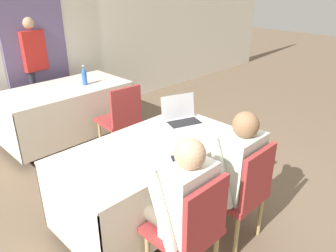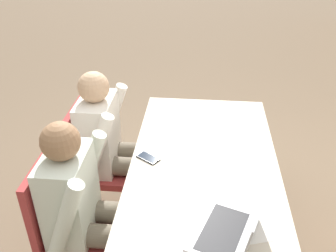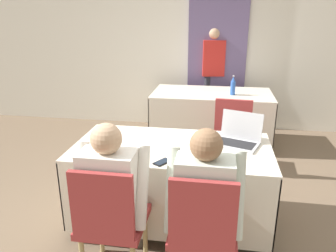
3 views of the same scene
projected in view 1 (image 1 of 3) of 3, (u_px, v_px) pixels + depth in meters
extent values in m
plane|color=brown|center=(152.00, 215.00, 3.10)|extent=(24.00, 24.00, 0.00)
cube|color=silver|center=(9.00, 36.00, 4.33)|extent=(12.00, 0.06, 2.70)
cube|color=slate|center=(34.00, 36.00, 4.49)|extent=(0.90, 0.04, 2.65)
cube|color=beige|center=(150.00, 146.00, 2.80)|extent=(1.65, 0.87, 0.02)
cube|color=beige|center=(187.00, 198.00, 2.65)|extent=(1.65, 0.01, 0.61)
cube|color=beige|center=(122.00, 160.00, 3.21)|extent=(1.65, 0.01, 0.61)
cube|color=beige|center=(68.00, 221.00, 2.40)|extent=(0.01, 0.87, 0.61)
cube|color=beige|center=(209.00, 147.00, 3.46)|extent=(0.01, 0.87, 0.61)
cylinder|color=#333333|center=(152.00, 210.00, 3.08)|extent=(0.06, 0.06, 0.11)
cube|color=beige|center=(63.00, 88.00, 4.26)|extent=(1.65, 0.87, 0.02)
cube|color=beige|center=(83.00, 120.00, 4.12)|extent=(1.65, 0.01, 0.61)
cube|color=beige|center=(51.00, 103.00, 4.67)|extent=(1.65, 0.01, 0.61)
cube|color=beige|center=(3.00, 129.00, 3.87)|extent=(0.01, 0.87, 0.61)
cube|color=beige|center=(115.00, 97.00, 4.92)|extent=(0.01, 0.87, 0.61)
cylinder|color=#333333|center=(69.00, 135.00, 4.54)|extent=(0.06, 0.06, 0.11)
cube|color=#B7B7BC|center=(184.00, 123.00, 3.19)|extent=(0.42, 0.36, 0.02)
cube|color=black|center=(184.00, 122.00, 3.19)|extent=(0.35, 0.27, 0.00)
cube|color=#B7B7BC|center=(178.00, 106.00, 3.25)|extent=(0.35, 0.16, 0.24)
cube|color=black|center=(178.00, 106.00, 3.25)|extent=(0.31, 0.14, 0.21)
cube|color=black|center=(177.00, 160.00, 2.56)|extent=(0.13, 0.15, 0.01)
cube|color=#192333|center=(177.00, 159.00, 2.56)|extent=(0.12, 0.14, 0.00)
cube|color=white|center=(72.00, 163.00, 2.53)|extent=(0.30, 0.35, 0.00)
cube|color=white|center=(142.00, 134.00, 3.00)|extent=(0.28, 0.34, 0.00)
cube|color=white|center=(177.00, 124.00, 3.21)|extent=(0.29, 0.34, 0.00)
cylinder|color=#2D5BB7|center=(85.00, 78.00, 4.34)|extent=(0.07, 0.07, 0.18)
cone|color=#2D5BB7|center=(83.00, 69.00, 4.29)|extent=(0.06, 0.06, 0.07)
cylinder|color=silver|center=(83.00, 66.00, 4.27)|extent=(0.03, 0.03, 0.01)
cylinder|color=tan|center=(180.00, 231.00, 2.62)|extent=(0.04, 0.04, 0.40)
cube|color=#9E3333|center=(182.00, 230.00, 2.30)|extent=(0.44, 0.44, 0.05)
cube|color=#9E3333|center=(206.00, 215.00, 2.07)|extent=(0.40, 0.04, 0.45)
cylinder|color=tan|center=(226.00, 197.00, 3.02)|extent=(0.04, 0.04, 0.40)
cylinder|color=tan|center=(202.00, 215.00, 2.79)|extent=(0.04, 0.04, 0.40)
cylinder|color=tan|center=(260.00, 215.00, 2.79)|extent=(0.04, 0.04, 0.40)
cylinder|color=tan|center=(236.00, 236.00, 2.56)|extent=(0.04, 0.04, 0.40)
cube|color=#9E3333|center=(233.00, 193.00, 2.70)|extent=(0.44, 0.44, 0.05)
cube|color=#9E3333|center=(258.00, 177.00, 2.46)|extent=(0.40, 0.04, 0.45)
cylinder|color=tan|center=(123.00, 129.00, 4.38)|extent=(0.04, 0.04, 0.40)
cylinder|color=tan|center=(100.00, 136.00, 4.18)|extent=(0.04, 0.04, 0.40)
cylinder|color=tan|center=(139.00, 138.00, 4.14)|extent=(0.04, 0.04, 0.40)
cylinder|color=tan|center=(115.00, 146.00, 3.93)|extent=(0.04, 0.04, 0.40)
cube|color=#9E3333|center=(118.00, 121.00, 4.07)|extent=(0.47, 0.47, 0.05)
cube|color=#9E3333|center=(126.00, 106.00, 3.82)|extent=(0.41, 0.07, 0.45)
cylinder|color=#665B4C|center=(178.00, 206.00, 2.40)|extent=(0.13, 0.42, 0.13)
cylinder|color=#665B4C|center=(160.00, 218.00, 2.29)|extent=(0.13, 0.42, 0.13)
cylinder|color=#665B4C|center=(161.00, 225.00, 2.64)|extent=(0.10, 0.10, 0.45)
cylinder|color=#665B4C|center=(144.00, 237.00, 2.52)|extent=(0.10, 0.10, 0.45)
cube|color=silver|center=(188.00, 200.00, 2.15)|extent=(0.36, 0.22, 0.52)
cylinder|color=silver|center=(204.00, 184.00, 2.31)|extent=(0.08, 0.26, 0.54)
cylinder|color=silver|center=(161.00, 211.00, 2.04)|extent=(0.08, 0.26, 0.54)
sphere|color=tan|center=(190.00, 154.00, 2.00)|extent=(0.20, 0.20, 0.20)
cylinder|color=#665B4C|center=(227.00, 174.00, 2.80)|extent=(0.13, 0.42, 0.13)
cylinder|color=#665B4C|center=(214.00, 182.00, 2.69)|extent=(0.13, 0.42, 0.13)
cylinder|color=#665B4C|center=(209.00, 193.00, 3.04)|extent=(0.10, 0.10, 0.45)
cylinder|color=#665B4C|center=(196.00, 201.00, 2.92)|extent=(0.10, 0.10, 0.45)
cube|color=silver|center=(241.00, 166.00, 2.55)|extent=(0.36, 0.22, 0.52)
cylinder|color=silver|center=(252.00, 154.00, 2.70)|extent=(0.08, 0.26, 0.54)
cylinder|color=silver|center=(221.00, 173.00, 2.43)|extent=(0.08, 0.26, 0.54)
sphere|color=#8C6647|center=(246.00, 125.00, 2.40)|extent=(0.20, 0.20, 0.20)
cylinder|color=#33333D|center=(35.00, 99.00, 4.79)|extent=(0.12, 0.12, 0.85)
cylinder|color=#33333D|center=(44.00, 96.00, 4.91)|extent=(0.12, 0.12, 0.85)
cube|color=red|center=(32.00, 50.00, 4.56)|extent=(0.37, 0.25, 0.55)
sphere|color=tan|center=(27.00, 23.00, 4.41)|extent=(0.19, 0.19, 0.19)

